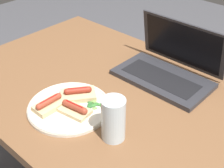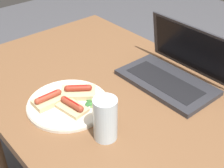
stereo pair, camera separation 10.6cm
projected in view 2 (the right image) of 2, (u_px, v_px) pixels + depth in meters
The scene contains 8 objects.
desk at pixel (122, 114), 1.14m from camera, with size 1.35×0.81×0.70m.
laptop at pixel (173, 72), 1.17m from camera, with size 0.36×0.24×0.21m.
plate at pixel (68, 104), 1.06m from camera, with size 0.28×0.28×0.02m.
sausage_toast_left at pixel (49, 100), 1.05m from camera, with size 0.06×0.10×0.04m.
sausage_toast_middle at pixel (72, 106), 1.02m from camera, with size 0.11×0.08×0.04m.
sausage_toast_right at pixel (78, 91), 1.09m from camera, with size 0.13×0.14×0.04m.
salad_pile at pixel (94, 103), 1.05m from camera, with size 0.07×0.07×0.01m.
drinking_glass at pixel (105, 119), 0.90m from camera, with size 0.07×0.07×0.14m.
Camera 2 is at (0.65, -0.60, 1.36)m, focal length 50.00 mm.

